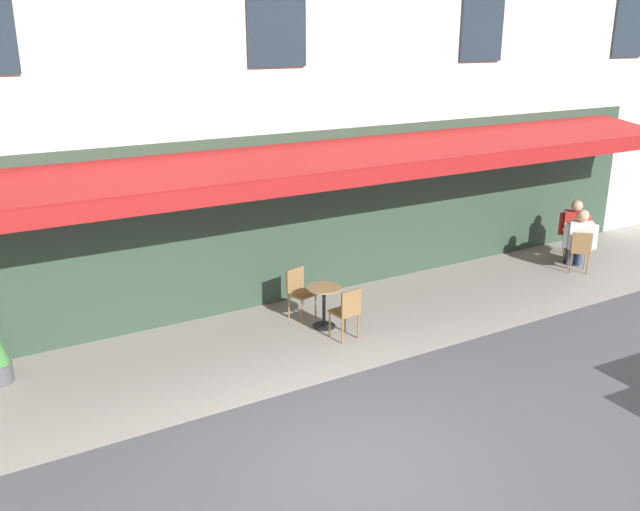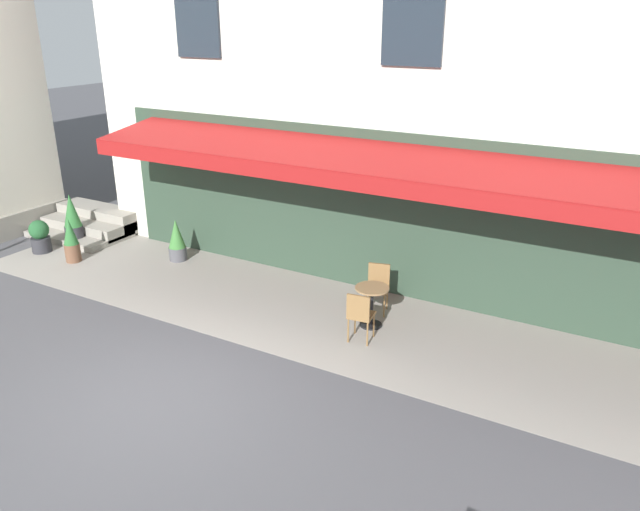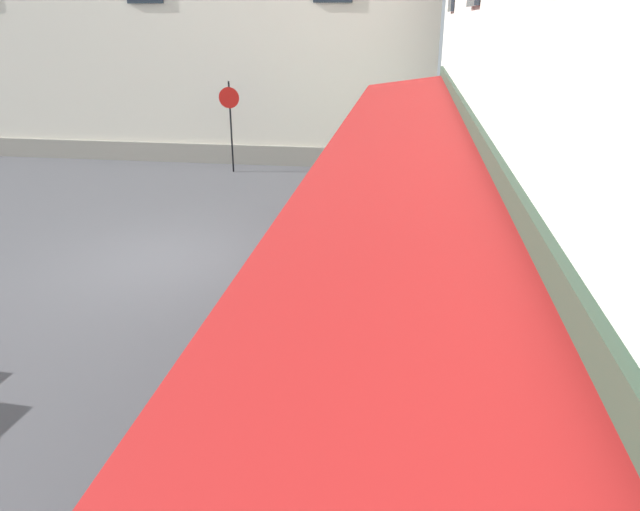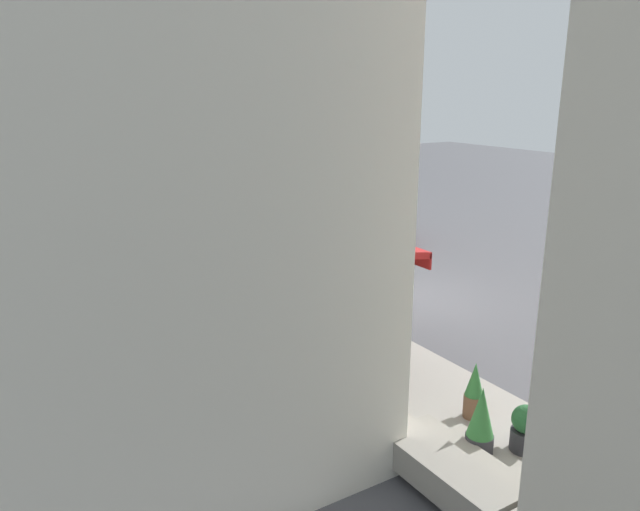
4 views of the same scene
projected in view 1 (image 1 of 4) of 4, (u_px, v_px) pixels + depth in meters
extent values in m
plane|color=#4C4C51|center=(348.00, 460.00, 8.19)|extent=(70.00, 70.00, 0.00)
cube|color=gray|center=(397.00, 312.00, 12.53)|extent=(20.50, 3.20, 0.01)
cube|color=#2D4233|center=(341.00, 211.00, 13.20)|extent=(16.00, 0.06, 3.20)
cube|color=maroon|center=(366.00, 154.00, 12.13)|extent=(15.00, 1.70, 0.36)
cube|color=maroon|center=(393.00, 174.00, 11.53)|extent=(15.00, 0.04, 0.28)
cube|color=#232D38|center=(631.00, 19.00, 15.91)|extent=(1.10, 0.06, 1.70)
cube|color=#232D38|center=(483.00, 17.00, 13.66)|extent=(1.10, 0.06, 1.70)
cube|color=#232D38|center=(277.00, 15.00, 11.42)|extent=(1.10, 0.06, 1.70)
cylinder|color=black|center=(573.00, 262.00, 15.17)|extent=(0.40, 0.40, 0.03)
cylinder|color=black|center=(574.00, 248.00, 15.06)|extent=(0.06, 0.06, 0.72)
cylinder|color=#99754C|center=(576.00, 232.00, 14.95)|extent=(0.60, 0.60, 0.03)
cylinder|color=olive|center=(585.00, 259.00, 14.72)|extent=(0.03, 0.03, 0.45)
cylinder|color=olive|center=(568.00, 258.00, 14.78)|extent=(0.03, 0.03, 0.45)
cylinder|color=olive|center=(587.00, 264.00, 14.40)|extent=(0.03, 0.03, 0.45)
cylinder|color=olive|center=(571.00, 263.00, 14.47)|extent=(0.03, 0.03, 0.45)
cube|color=olive|center=(579.00, 250.00, 14.52)|extent=(0.56, 0.56, 0.04)
cube|color=olive|center=(582.00, 243.00, 14.28)|extent=(0.33, 0.29, 0.42)
cylinder|color=olive|center=(564.00, 248.00, 15.50)|extent=(0.03, 0.03, 0.45)
cylinder|color=olive|center=(580.00, 249.00, 15.41)|extent=(0.03, 0.03, 0.45)
cylinder|color=olive|center=(563.00, 244.00, 15.81)|extent=(0.03, 0.03, 0.45)
cylinder|color=olive|center=(579.00, 245.00, 15.72)|extent=(0.03, 0.03, 0.45)
cube|color=olive|center=(573.00, 236.00, 15.53)|extent=(0.57, 0.57, 0.04)
cube|color=olive|center=(573.00, 224.00, 15.63)|extent=(0.31, 0.31, 0.42)
cylinder|color=black|center=(324.00, 326.00, 11.89)|extent=(0.40, 0.40, 0.03)
cylinder|color=black|center=(324.00, 308.00, 11.78)|extent=(0.06, 0.06, 0.72)
cylinder|color=#99754C|center=(324.00, 288.00, 11.66)|extent=(0.60, 0.60, 0.03)
cylinder|color=olive|center=(345.00, 320.00, 11.63)|extent=(0.03, 0.03, 0.45)
cylinder|color=olive|center=(330.00, 325.00, 11.43)|extent=(0.03, 0.03, 0.45)
cylinder|color=olive|center=(358.00, 326.00, 11.37)|extent=(0.03, 0.03, 0.45)
cylinder|color=olive|center=(342.00, 331.00, 11.18)|extent=(0.03, 0.03, 0.45)
cube|color=olive|center=(344.00, 312.00, 11.33)|extent=(0.44, 0.44, 0.04)
cube|color=olive|center=(351.00, 302.00, 11.12)|extent=(0.40, 0.09, 0.42)
cylinder|color=olive|center=(302.00, 312.00, 11.96)|extent=(0.03, 0.03, 0.45)
cylinder|color=olive|center=(316.00, 306.00, 12.19)|extent=(0.03, 0.03, 0.45)
cylinder|color=olive|center=(289.00, 307.00, 12.19)|extent=(0.03, 0.03, 0.45)
cylinder|color=olive|center=(302.00, 301.00, 12.42)|extent=(0.03, 0.03, 0.45)
cube|color=olive|center=(302.00, 294.00, 12.11)|extent=(0.49, 0.49, 0.04)
cube|color=olive|center=(295.00, 279.00, 12.16)|extent=(0.40, 0.14, 0.42)
cylinder|color=navy|center=(569.00, 251.00, 15.26)|extent=(0.15, 0.15, 0.47)
cylinder|color=navy|center=(570.00, 238.00, 15.34)|extent=(0.36, 0.35, 0.16)
cylinder|color=navy|center=(578.00, 251.00, 15.22)|extent=(0.15, 0.15, 0.47)
cylinder|color=navy|center=(578.00, 238.00, 15.29)|extent=(0.36, 0.35, 0.16)
cube|color=red|center=(575.00, 224.00, 15.38)|extent=(0.53, 0.53, 0.58)
sphere|color=tan|center=(577.00, 206.00, 15.25)|extent=(0.26, 0.26, 0.26)
cylinder|color=red|center=(561.00, 224.00, 15.46)|extent=(0.10, 0.10, 0.51)
cylinder|color=red|center=(588.00, 225.00, 15.32)|extent=(0.10, 0.10, 0.51)
cylinder|color=navy|center=(579.00, 255.00, 14.96)|extent=(0.16, 0.16, 0.47)
cylinder|color=navy|center=(582.00, 247.00, 14.71)|extent=(0.36, 0.37, 0.17)
cylinder|color=navy|center=(570.00, 255.00, 14.99)|extent=(0.16, 0.16, 0.47)
cylinder|color=navy|center=(573.00, 246.00, 14.75)|extent=(0.36, 0.37, 0.17)
cube|color=silver|center=(580.00, 235.00, 14.47)|extent=(0.56, 0.54, 0.60)
sphere|color=tan|center=(583.00, 216.00, 14.34)|extent=(0.26, 0.26, 0.26)
cylinder|color=silver|center=(595.00, 237.00, 14.42)|extent=(0.11, 0.11, 0.53)
cylinder|color=silver|center=(566.00, 235.00, 14.53)|extent=(0.11, 0.11, 0.53)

